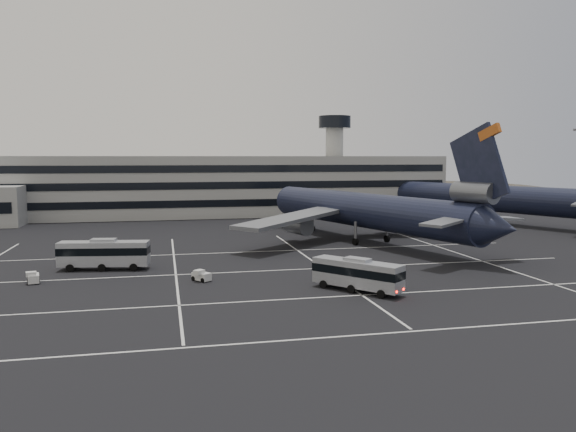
# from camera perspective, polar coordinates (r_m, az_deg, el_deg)

# --- Properties ---
(ground) EXTENTS (260.00, 260.00, 0.00)m
(ground) POSITION_cam_1_polar(r_m,az_deg,el_deg) (64.02, -5.84, -6.45)
(ground) COLOR black
(ground) RESTS_ON ground
(lane_markings) EXTENTS (90.00, 55.62, 0.01)m
(lane_markings) POSITION_cam_1_polar(r_m,az_deg,el_deg) (64.83, -5.08, -6.28)
(lane_markings) COLOR silver
(lane_markings) RESTS_ON ground
(terminal) EXTENTS (125.00, 26.00, 24.00)m
(terminal) POSITION_cam_1_polar(r_m,az_deg,el_deg) (133.50, -10.70, 2.96)
(terminal) COLOR gray
(terminal) RESTS_ON ground
(hills) EXTENTS (352.00, 180.00, 44.00)m
(hills) POSITION_cam_1_polar(r_m,az_deg,el_deg) (234.89, -6.28, -0.35)
(hills) COLOR #38332B
(hills) RESTS_ON ground
(trijet_main) EXTENTS (45.17, 56.31, 18.08)m
(trijet_main) POSITION_cam_1_polar(r_m,az_deg,el_deg) (91.36, 7.93, 0.59)
(trijet_main) COLOR black
(trijet_main) RESTS_ON ground
(trijet_far) EXTENTS (31.53, 54.38, 18.08)m
(trijet_far) POSITION_cam_1_polar(r_m,az_deg,el_deg) (124.70, 20.05, 1.80)
(trijet_far) COLOR black
(trijet_far) RESTS_ON ground
(bus_near) EXTENTS (7.98, 9.09, 3.48)m
(bus_near) POSITION_cam_1_polar(r_m,az_deg,el_deg) (58.41, 7.04, -5.77)
(bus_near) COLOR #95979D
(bus_near) RESTS_ON ground
(bus_far) EXTENTS (11.10, 4.14, 3.83)m
(bus_far) POSITION_cam_1_polar(r_m,az_deg,el_deg) (72.51, -18.19, -3.57)
(bus_far) COLOR #95979D
(bus_far) RESTS_ON ground
(tug_a) EXTENTS (1.69, 2.32, 1.35)m
(tug_a) POSITION_cam_1_polar(r_m,az_deg,el_deg) (67.89, -24.45, -5.73)
(tug_a) COLOR silver
(tug_a) RESTS_ON ground
(tug_b) EXTENTS (2.27, 2.39, 1.34)m
(tug_b) POSITION_cam_1_polar(r_m,az_deg,el_deg) (63.61, -8.72, -6.03)
(tug_b) COLOR silver
(tug_b) RESTS_ON ground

